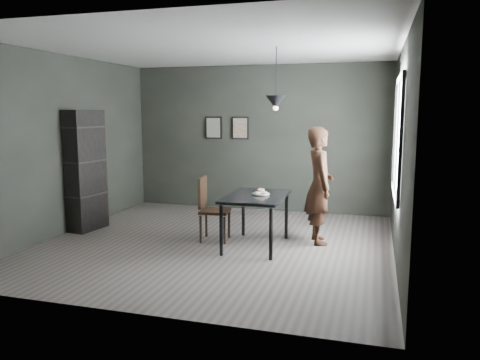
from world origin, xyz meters
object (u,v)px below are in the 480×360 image
(white_plate, at_px, (261,194))
(woman, at_px, (319,185))
(shelf_unit, at_px, (85,170))
(pendant_lamp, at_px, (276,102))
(wood_chair, at_px, (209,204))
(cafe_table, at_px, (256,201))

(white_plate, bearing_deg, woman, 28.69)
(shelf_unit, distance_m, pendant_lamp, 3.35)
(white_plate, height_order, wood_chair, wood_chair)
(white_plate, xyz_separation_m, shelf_unit, (-2.98, 0.15, 0.22))
(cafe_table, xyz_separation_m, shelf_unit, (-2.92, 0.20, 0.30))
(pendant_lamp, bearing_deg, woman, 32.49)
(white_plate, xyz_separation_m, wood_chair, (-0.81, 0.09, -0.21))
(white_plate, relative_size, wood_chair, 0.24)
(cafe_table, bearing_deg, white_plate, 38.76)
(cafe_table, xyz_separation_m, pendant_lamp, (0.25, 0.10, 1.38))
(white_plate, relative_size, pendant_lamp, 0.27)
(wood_chair, xyz_separation_m, shelf_unit, (-2.17, 0.06, 0.43))
(cafe_table, xyz_separation_m, white_plate, (0.06, 0.05, 0.08))
(cafe_table, height_order, wood_chair, wood_chair)
(wood_chair, bearing_deg, white_plate, -13.56)
(wood_chair, bearing_deg, cafe_table, -17.65)
(wood_chair, xyz_separation_m, pendant_lamp, (1.00, -0.04, 1.50))
(woman, height_order, shelf_unit, shelf_unit)
(cafe_table, relative_size, pendant_lamp, 1.39)
(shelf_unit, bearing_deg, white_plate, 4.85)
(wood_chair, bearing_deg, pendant_lamp, -9.41)
(white_plate, distance_m, pendant_lamp, 1.31)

